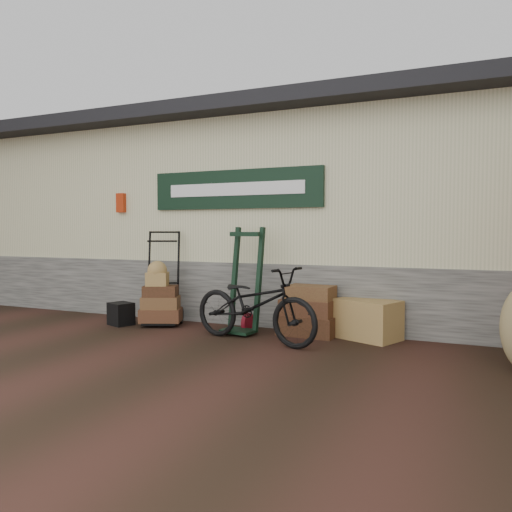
{
  "coord_description": "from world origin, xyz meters",
  "views": [
    {
      "loc": [
        2.81,
        -5.44,
        1.37
      ],
      "look_at": [
        0.05,
        0.9,
        1.01
      ],
      "focal_mm": 35.0,
      "sensor_mm": 36.0,
      "label": 1
    }
  ],
  "objects_px": {
    "suitcase_stack": "(308,310)",
    "green_barrow": "(245,280)",
    "wicker_hamper": "(367,319)",
    "black_trunk": "(121,314)",
    "bicycle": "(254,300)",
    "porter_trolley": "(163,277)"
  },
  "relations": [
    {
      "from": "green_barrow",
      "to": "black_trunk",
      "type": "relative_size",
      "value": 4.34
    },
    {
      "from": "black_trunk",
      "to": "wicker_hamper",
      "type": "bearing_deg",
      "value": 8.26
    },
    {
      "from": "black_trunk",
      "to": "bicycle",
      "type": "bearing_deg",
      "value": -6.01
    },
    {
      "from": "suitcase_stack",
      "to": "black_trunk",
      "type": "xyz_separation_m",
      "value": [
        -2.69,
        -0.42,
        -0.17
      ]
    },
    {
      "from": "wicker_hamper",
      "to": "black_trunk",
      "type": "bearing_deg",
      "value": -171.74
    },
    {
      "from": "black_trunk",
      "to": "suitcase_stack",
      "type": "bearing_deg",
      "value": 8.93
    },
    {
      "from": "wicker_hamper",
      "to": "bicycle",
      "type": "bearing_deg",
      "value": -149.31
    },
    {
      "from": "suitcase_stack",
      "to": "bicycle",
      "type": "xyz_separation_m",
      "value": [
        -0.48,
        -0.66,
        0.19
      ]
    },
    {
      "from": "porter_trolley",
      "to": "suitcase_stack",
      "type": "xyz_separation_m",
      "value": [
        2.18,
        0.11,
        -0.36
      ]
    },
    {
      "from": "wicker_hamper",
      "to": "bicycle",
      "type": "xyz_separation_m",
      "value": [
        -1.23,
        -0.73,
        0.27
      ]
    },
    {
      "from": "wicker_hamper",
      "to": "porter_trolley",
      "type": "bearing_deg",
      "value": -176.37
    },
    {
      "from": "green_barrow",
      "to": "black_trunk",
      "type": "bearing_deg",
      "value": -164.51
    },
    {
      "from": "suitcase_stack",
      "to": "wicker_hamper",
      "type": "relative_size",
      "value": 0.98
    },
    {
      "from": "suitcase_stack",
      "to": "green_barrow",
      "type": "bearing_deg",
      "value": -166.08
    },
    {
      "from": "porter_trolley",
      "to": "bicycle",
      "type": "distance_m",
      "value": 1.79
    },
    {
      "from": "porter_trolley",
      "to": "black_trunk",
      "type": "bearing_deg",
      "value": -171.02
    },
    {
      "from": "porter_trolley",
      "to": "green_barrow",
      "type": "distance_m",
      "value": 1.36
    },
    {
      "from": "green_barrow",
      "to": "suitcase_stack",
      "type": "distance_m",
      "value": 0.92
    },
    {
      "from": "green_barrow",
      "to": "wicker_hamper",
      "type": "relative_size",
      "value": 1.85
    },
    {
      "from": "porter_trolley",
      "to": "suitcase_stack",
      "type": "bearing_deg",
      "value": -19.86
    },
    {
      "from": "black_trunk",
      "to": "green_barrow",
      "type": "bearing_deg",
      "value": 6.69
    },
    {
      "from": "suitcase_stack",
      "to": "black_trunk",
      "type": "bearing_deg",
      "value": -171.07
    }
  ]
}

